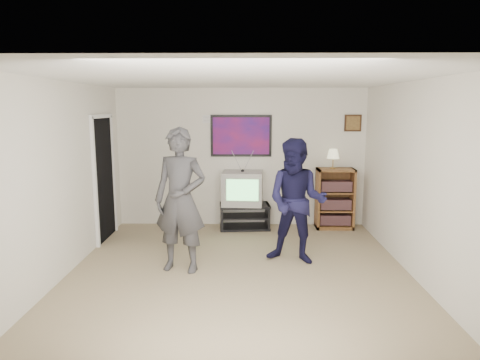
{
  "coord_description": "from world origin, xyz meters",
  "views": [
    {
      "loc": [
        0.1,
        -5.24,
        2.17
      ],
      "look_at": [
        0.01,
        0.69,
        1.15
      ],
      "focal_mm": 32.0,
      "sensor_mm": 36.0,
      "label": 1
    }
  ],
  "objects_px": {
    "crt_television": "(243,188)",
    "person_tall": "(180,200)",
    "bookshelf": "(335,199)",
    "person_short": "(297,202)",
    "media_stand": "(245,216)"
  },
  "relations": [
    {
      "from": "crt_television",
      "to": "person_tall",
      "type": "distance_m",
      "value": 2.17
    },
    {
      "from": "bookshelf",
      "to": "person_short",
      "type": "distance_m",
      "value": 1.98
    },
    {
      "from": "crt_television",
      "to": "person_tall",
      "type": "height_order",
      "value": "person_tall"
    },
    {
      "from": "crt_television",
      "to": "person_short",
      "type": "relative_size",
      "value": 0.4
    },
    {
      "from": "person_short",
      "to": "media_stand",
      "type": "bearing_deg",
      "value": 131.05
    },
    {
      "from": "media_stand",
      "to": "crt_television",
      "type": "height_order",
      "value": "crt_television"
    },
    {
      "from": "bookshelf",
      "to": "crt_television",
      "type": "bearing_deg",
      "value": -178.27
    },
    {
      "from": "bookshelf",
      "to": "person_tall",
      "type": "relative_size",
      "value": 0.57
    },
    {
      "from": "media_stand",
      "to": "person_short",
      "type": "relative_size",
      "value": 0.53
    },
    {
      "from": "media_stand",
      "to": "person_short",
      "type": "bearing_deg",
      "value": -71.27
    },
    {
      "from": "bookshelf",
      "to": "person_short",
      "type": "relative_size",
      "value": 0.62
    },
    {
      "from": "person_tall",
      "to": "media_stand",
      "type": "bearing_deg",
      "value": 79.26
    },
    {
      "from": "media_stand",
      "to": "bookshelf",
      "type": "bearing_deg",
      "value": -2.83
    },
    {
      "from": "crt_television",
      "to": "person_short",
      "type": "xyz_separation_m",
      "value": [
        0.76,
        -1.68,
        0.13
      ]
    },
    {
      "from": "crt_television",
      "to": "bookshelf",
      "type": "distance_m",
      "value": 1.67
    }
  ]
}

